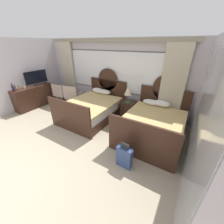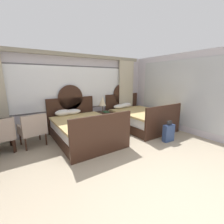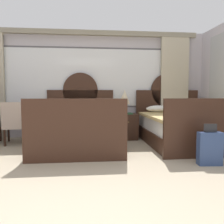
% 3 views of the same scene
% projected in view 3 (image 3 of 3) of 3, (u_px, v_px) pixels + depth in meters
% --- Properties ---
extents(wall_back_window, '(6.22, 0.22, 2.70)m').
position_uv_depth(wall_back_window, '(85.00, 82.00, 5.85)').
color(wall_back_window, silver).
rests_on(wall_back_window, ground_plane).
extents(bed_near_window, '(1.66, 2.26, 1.63)m').
position_uv_depth(bed_near_window, '(79.00, 129.00, 4.79)').
color(bed_near_window, '#382116').
rests_on(bed_near_window, ground_plane).
extents(bed_near_mirror, '(1.66, 2.26, 1.63)m').
position_uv_depth(bed_near_mirror, '(183.00, 127.00, 5.01)').
color(bed_near_mirror, '#382116').
rests_on(bed_near_mirror, ground_plane).
extents(nightstand_between_beds, '(0.48, 0.51, 0.62)m').
position_uv_depth(nightstand_between_beds, '(127.00, 126.00, 5.59)').
color(nightstand_between_beds, '#382116').
rests_on(nightstand_between_beds, ground_plane).
extents(table_lamp_on_nightstand, '(0.27, 0.27, 0.59)m').
position_uv_depth(table_lamp_on_nightstand, '(125.00, 97.00, 5.55)').
color(table_lamp_on_nightstand, brown).
rests_on(table_lamp_on_nightstand, nightstand_between_beds).
extents(book_on_nightstand, '(0.18, 0.26, 0.03)m').
position_uv_depth(book_on_nightstand, '(128.00, 114.00, 5.47)').
color(book_on_nightstand, '#285133').
rests_on(book_on_nightstand, nightstand_between_beds).
extents(armchair_by_window_left, '(0.72, 0.72, 0.92)m').
position_uv_depth(armchair_by_window_left, '(18.00, 121.00, 5.01)').
color(armchair_by_window_left, '#B29E8E').
rests_on(armchair_by_window_left, ground_plane).
extents(suitcase_on_floor, '(0.37, 0.18, 0.64)m').
position_uv_depth(suitcase_on_floor, '(210.00, 148.00, 3.50)').
color(suitcase_on_floor, navy).
rests_on(suitcase_on_floor, ground_plane).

